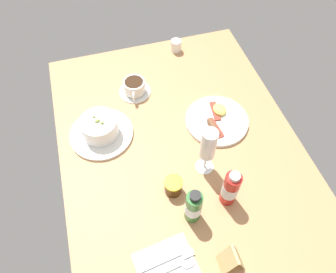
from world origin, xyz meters
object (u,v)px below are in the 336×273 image
(jam_jar, at_px, (173,186))
(breakfast_plate, at_px, (217,120))
(cutlery_setting, at_px, (168,265))
(wine_glass, at_px, (208,146))
(sauce_bottle_green, at_px, (193,207))
(porridge_bowl, at_px, (100,129))
(coffee_cup, at_px, (135,87))
(creamer_jug, at_px, (176,45))
(sauce_bottle_red, at_px, (230,189))
(menu_card, at_px, (233,258))

(jam_jar, bearing_deg, breakfast_plate, 133.43)
(cutlery_setting, xyz_separation_m, wine_glass, (-0.27, 0.21, 0.12))
(sauce_bottle_green, relative_size, breakfast_plate, 0.64)
(porridge_bowl, distance_m, cutlery_setting, 0.51)
(porridge_bowl, xyz_separation_m, cutlery_setting, (0.50, 0.11, -0.03))
(coffee_cup, height_order, creamer_jug, coffee_cup)
(sauce_bottle_red, bearing_deg, creamer_jug, 175.98)
(wine_glass, bearing_deg, creamer_jug, 172.40)
(creamer_jug, distance_m, jam_jar, 0.68)
(jam_jar, height_order, sauce_bottle_red, sauce_bottle_red)
(jam_jar, xyz_separation_m, sauce_bottle_green, (0.10, 0.03, 0.04))
(creamer_jug, bearing_deg, sauce_bottle_green, -13.19)
(coffee_cup, distance_m, wine_glass, 0.44)
(sauce_bottle_red, bearing_deg, wine_glass, -167.67)
(sauce_bottle_green, xyz_separation_m, menu_card, (0.16, 0.06, -0.02))
(wine_glass, distance_m, sauce_bottle_green, 0.19)
(jam_jar, distance_m, sauce_bottle_red, 0.18)
(menu_card, bearing_deg, creamer_jug, 172.86)
(cutlery_setting, bearing_deg, wine_glass, 142.50)
(breakfast_plate, bearing_deg, creamer_jug, -175.95)
(sauce_bottle_green, bearing_deg, wine_glass, 147.85)
(cutlery_setting, relative_size, breakfast_plate, 0.77)
(wine_glass, bearing_deg, jam_jar, -66.74)
(cutlery_setting, xyz_separation_m, coffee_cup, (-0.67, 0.06, 0.03))
(jam_jar, distance_m, menu_card, 0.28)
(coffee_cup, bearing_deg, wine_glass, 20.71)
(coffee_cup, xyz_separation_m, breakfast_plate, (0.23, 0.26, -0.02))
(porridge_bowl, relative_size, breakfast_plate, 0.97)
(sauce_bottle_red, xyz_separation_m, breakfast_plate, (-0.30, 0.08, -0.06))
(creamer_jug, relative_size, jam_jar, 0.97)
(creamer_jug, xyz_separation_m, jam_jar, (0.65, -0.21, 0.00))
(coffee_cup, relative_size, sauce_bottle_red, 0.83)
(cutlery_setting, distance_m, coffee_cup, 0.67)
(sauce_bottle_green, bearing_deg, jam_jar, -162.19)
(porridge_bowl, relative_size, sauce_bottle_green, 1.51)
(creamer_jug, relative_size, sauce_bottle_green, 0.38)
(menu_card, bearing_deg, sauce_bottle_red, 161.16)
(jam_jar, bearing_deg, coffee_cup, -177.00)
(cutlery_setting, bearing_deg, porridge_bowl, -168.12)
(porridge_bowl, bearing_deg, creamer_jug, 132.99)
(cutlery_setting, height_order, coffee_cup, coffee_cup)
(breakfast_plate, bearing_deg, wine_glass, -32.91)
(sauce_bottle_green, relative_size, menu_card, 1.66)
(sauce_bottle_red, bearing_deg, sauce_bottle_green, -80.01)
(coffee_cup, bearing_deg, creamer_jug, 130.45)
(wine_glass, relative_size, sauce_bottle_red, 1.24)
(wine_glass, height_order, jam_jar, wine_glass)
(porridge_bowl, relative_size, menu_card, 2.51)
(porridge_bowl, distance_m, creamer_jug, 0.54)
(cutlery_setting, distance_m, jam_jar, 0.23)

